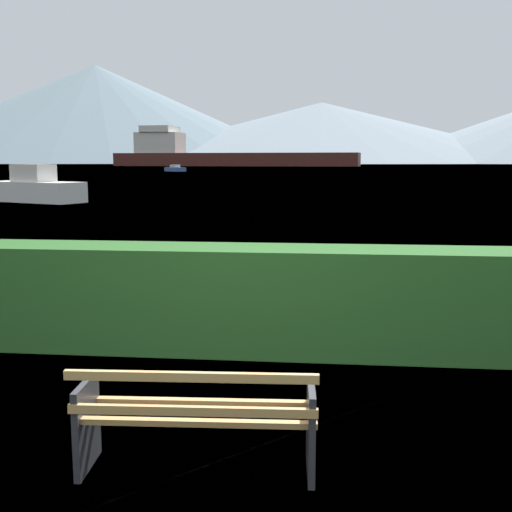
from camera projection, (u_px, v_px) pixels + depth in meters
ground_plane at (199, 468)px, 4.69m from camera, size 1400.00×1400.00×0.00m
water_surface at (320, 165)px, 305.51m from camera, size 620.00×620.00×0.00m
park_bench at (197, 418)px, 4.57m from camera, size 1.79×0.66×0.87m
hedge_row at (246, 299)px, 7.54m from camera, size 8.70×0.86×1.27m
cargo_ship_large at (216, 155)px, 245.65m from camera, size 98.14×26.46×15.79m
fishing_boat_near at (175, 169)px, 128.04m from camera, size 5.32×5.34×1.37m
sailboat_mid at (34, 188)px, 34.63m from camera, size 6.38×4.24×2.08m
distant_hills at (326, 121)px, 545.26m from camera, size 853.55×450.98×87.76m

